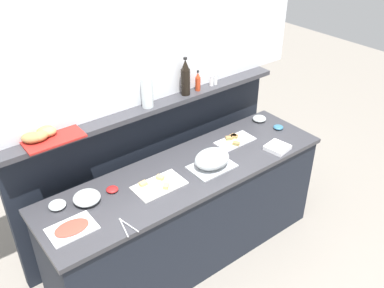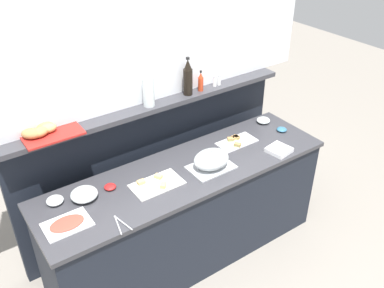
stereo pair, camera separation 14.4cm
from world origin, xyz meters
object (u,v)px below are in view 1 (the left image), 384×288
Objects in this scene: cold_cuts_platter at (72,228)px; serving_tongs at (126,226)px; condiment_bowl_red at (112,189)px; condiment_bowl_cream at (278,127)px; wine_bottle_dark at (185,78)px; pepper_shaker at (215,80)px; glass_bowl_small at (57,205)px; sandwich_platter_front at (234,140)px; serving_cloche at (212,159)px; water_carafe at (147,92)px; hot_sauce_bottle at (198,82)px; glass_bowl_medium at (259,119)px; napkin_stack at (277,148)px; salt_shaker at (211,81)px; sandwich_platter_side at (159,185)px; glass_bowl_large at (87,198)px; bread_basket at (44,134)px.

cold_cuts_platter is 0.34m from serving_tongs.
condiment_bowl_cream is (1.59, -0.12, 0.00)m from condiment_bowl_red.
pepper_shaker is (0.32, 0.00, -0.10)m from wine_bottle_dark.
sandwich_platter_front is at bearing -3.83° from glass_bowl_small.
serving_cloche is 0.71m from water_carafe.
condiment_bowl_cream is 0.50× the size of hot_sauce_bottle.
cold_cuts_platter is 2.44× the size of glass_bowl_medium.
sandwich_platter_front is at bearing 121.93° from napkin_stack.
serving_cloche is 1.42× the size of water_carafe.
condiment_bowl_cream is 1.02× the size of salt_shaker.
sandwich_platter_side is 1.11m from pepper_shaker.
pepper_shaker is (0.20, 0.00, -0.03)m from hot_sauce_bottle.
water_carafe is (0.90, 0.24, 0.48)m from glass_bowl_small.
glass_bowl_large is 0.38m from serving_tongs.
napkin_stack is 0.71× the size of water_carafe.
cold_cuts_platter is at bearing -154.28° from condiment_bowl_red.
condiment_bowl_red is at bearing -161.00° from wine_bottle_dark.
bread_basket is (-0.18, 0.71, 0.41)m from serving_tongs.
wine_bottle_dark is at bearing -1.41° from bread_basket.
sandwich_platter_side is (-0.85, -0.12, -0.00)m from sandwich_platter_front.
water_carafe is at bearing 28.54° from cold_cuts_platter.
sandwich_platter_front is 0.54m from pepper_shaker.
serving_cloche is at bearing -13.82° from glass_bowl_small.
salt_shaker is (0.87, 0.46, 0.42)m from sandwich_platter_side.
water_carafe reaches higher than glass_bowl_medium.
serving_tongs is (0.08, -0.37, -0.03)m from glass_bowl_large.
napkin_stack is (1.53, -0.34, -0.02)m from glass_bowl_large.
salt_shaker is (0.42, 0.52, 0.35)m from serving_cloche.
cold_cuts_platter is 1.69× the size of hot_sauce_bottle.
condiment_bowl_cream is 0.73m from salt_shaker.
glass_bowl_small is (-1.52, 0.10, 0.01)m from sandwich_platter_front.
water_carafe is at bearing 180.00° from pepper_shaker.
wine_bottle_dark is at bearing 21.13° from cold_cuts_platter.
pepper_shaker reaches higher than sandwich_platter_front.
sandwich_platter_side is at bearing -27.14° from condiment_bowl_red.
condiment_bowl_red reaches higher than serving_tongs.
bread_basket is (-0.29, 0.33, 0.40)m from condiment_bowl_red.
cold_cuts_platter is at bearing -101.09° from bread_basket.
sandwich_platter_front is 1.99× the size of napkin_stack.
condiment_bowl_red is at bearing 25.72° from cold_cuts_platter.
serving_cloche is 2.88× the size of glass_bowl_small.
napkin_stack is 0.78m from pepper_shaker.
wine_bottle_dark is at bearing 179.53° from hot_sauce_bottle.
bread_basket is at bearing 166.58° from condiment_bowl_cream.
glass_bowl_medium is at bearing 98.49° from condiment_bowl_cream.
sandwich_platter_front is at bearing -163.63° from glass_bowl_medium.
sandwich_platter_front is 1.80× the size of glass_bowl_large.
serving_tongs is 1.54m from pepper_shaker.
sandwich_platter_front is 0.82× the size of bread_basket.
cold_cuts_platter is at bearing 174.91° from napkin_stack.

